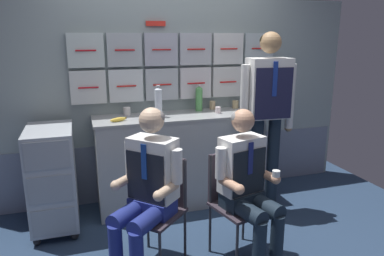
# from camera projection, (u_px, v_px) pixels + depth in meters

# --- Properties ---
(galley_bulkhead) EXTENTS (4.20, 0.14, 2.15)m
(galley_bulkhead) POSITION_uv_depth(u_px,v_px,m) (171.00, 99.00, 3.93)
(galley_bulkhead) COLOR #8FA0A0
(galley_bulkhead) RESTS_ON ground
(galley_counter) EXTENTS (1.75, 0.53, 0.97)m
(galley_counter) POSITION_uv_depth(u_px,v_px,m) (180.00, 159.00, 3.83)
(galley_counter) COLOR #A4A9AA
(galley_counter) RESTS_ON ground
(service_trolley) EXTENTS (0.40, 0.65, 0.96)m
(service_trolley) POSITION_uv_depth(u_px,v_px,m) (53.00, 176.00, 3.29)
(service_trolley) COLOR black
(service_trolley) RESTS_ON ground
(folding_chair_left) EXTENTS (0.57, 0.57, 0.85)m
(folding_chair_left) POSITION_uv_depth(u_px,v_px,m) (159.00, 199.00, 2.81)
(folding_chair_left) COLOR #2D2D33
(folding_chair_left) RESTS_ON ground
(crew_member_left) EXTENTS (0.65, 0.64, 1.26)m
(crew_member_left) POSITION_uv_depth(u_px,v_px,m) (147.00, 186.00, 2.63)
(crew_member_left) COLOR black
(crew_member_left) RESTS_ON ground
(folding_chair_right) EXTENTS (0.48, 0.48, 0.85)m
(folding_chair_right) POSITION_uv_depth(u_px,v_px,m) (234.00, 193.00, 2.92)
(folding_chair_right) COLOR #2D2D33
(folding_chair_right) RESTS_ON ground
(crew_member_right) EXTENTS (0.49, 0.63, 1.23)m
(crew_member_right) POSITION_uv_depth(u_px,v_px,m) (248.00, 182.00, 2.75)
(crew_member_right) COLOR black
(crew_member_right) RESTS_ON ground
(crew_member_standing) EXTENTS (0.56, 0.29, 1.79)m
(crew_member_standing) POSITION_uv_depth(u_px,v_px,m) (267.00, 107.00, 3.48)
(crew_member_standing) COLOR black
(crew_member_standing) RESTS_ON ground
(water_bottle_clear) EXTENTS (0.07, 0.07, 0.32)m
(water_bottle_clear) POSITION_uv_depth(u_px,v_px,m) (158.00, 102.00, 3.58)
(water_bottle_clear) COLOR white
(water_bottle_clear) RESTS_ON galley_counter
(water_bottle_short) EXTENTS (0.07, 0.07, 0.28)m
(water_bottle_short) POSITION_uv_depth(u_px,v_px,m) (199.00, 98.00, 3.88)
(water_bottle_short) COLOR #509B51
(water_bottle_short) RESTS_ON galley_counter
(paper_cup_tan) EXTENTS (0.07, 0.07, 0.08)m
(paper_cup_tan) POSITION_uv_depth(u_px,v_px,m) (235.00, 104.00, 4.04)
(paper_cup_tan) COLOR tan
(paper_cup_tan) RESTS_ON galley_counter
(espresso_cup_small) EXTENTS (0.07, 0.07, 0.08)m
(espresso_cup_small) POSITION_uv_depth(u_px,v_px,m) (127.00, 111.00, 3.69)
(espresso_cup_small) COLOR silver
(espresso_cup_small) RESTS_ON galley_counter
(paper_cup_blue) EXTENTS (0.06, 0.06, 0.07)m
(paper_cup_blue) POSITION_uv_depth(u_px,v_px,m) (218.00, 110.00, 3.78)
(paper_cup_blue) COLOR silver
(paper_cup_blue) RESTS_ON galley_counter
(coffee_cup_spare) EXTENTS (0.06, 0.06, 0.09)m
(coffee_cup_spare) POSITION_uv_depth(u_px,v_px,m) (212.00, 105.00, 3.98)
(coffee_cup_spare) COLOR tan
(coffee_cup_spare) RESTS_ON galley_counter
(snack_banana) EXTENTS (0.17, 0.10, 0.04)m
(snack_banana) POSITION_uv_depth(u_px,v_px,m) (118.00, 119.00, 3.41)
(snack_banana) COLOR yellow
(snack_banana) RESTS_ON galley_counter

